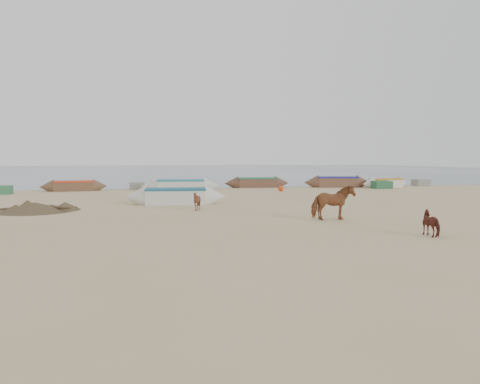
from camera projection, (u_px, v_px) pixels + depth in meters
The scene contains 9 objects.
ground at pixel (261, 225), 18.11m from camera, with size 140.00×140.00×0.00m, color tan.
sea at pixel (165, 170), 98.19m from camera, with size 160.00×160.00×0.00m, color slate.
cow_adult at pixel (333, 203), 19.50m from camera, with size 0.80×1.75×1.47m, color brown.
calf_front at pixel (197, 201), 23.14m from camera, with size 0.76×0.85×0.94m, color #552C1A.
calf_right at pixel (433, 223), 15.61m from camera, with size 0.86×0.73×0.86m, color #5F291E.
near_canoe at pixel (176, 196), 26.20m from camera, with size 5.64×1.37×0.91m, color silver, non-canonical shape.
debris_pile at pixel (35, 207), 22.58m from camera, with size 3.47×3.47×0.45m, color brown.
waterline_canoes at pixel (196, 184), 38.07m from camera, with size 45.47×4.44×0.94m.
beach_clutter at pixel (251, 186), 38.38m from camera, with size 43.13×5.25×0.64m.
Camera 1 is at (-4.42, -17.43, 2.62)m, focal length 35.00 mm.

